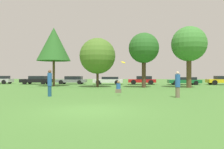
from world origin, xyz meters
TOP-DOWN VIEW (x-y plane):
  - ground_plane at (0.00, 0.00)m, footprint 120.00×120.00m
  - person_thrower at (-3.87, 5.60)m, footprint 0.29×0.29m
  - person_catcher at (4.73, 5.51)m, footprint 0.33×0.33m
  - frisbee at (1.18, 5.71)m, footprint 0.32×0.29m
  - bystander_sitting at (0.68, 9.04)m, footprint 0.47×0.40m
  - tree_0 at (-8.01, 18.19)m, footprint 4.22×4.22m
  - tree_1 at (-2.21, 16.82)m, footprint 4.24×4.24m
  - tree_2 at (3.19, 16.25)m, footprint 3.45×3.45m
  - tree_3 at (8.26, 16.44)m, footprint 3.94×3.94m
  - parked_car_silver at (-18.80, 24.21)m, footprint 3.85×1.92m
  - parked_car_black at (-12.51, 23.52)m, footprint 4.58×1.99m
  - parked_car_grey at (-7.22, 24.29)m, footprint 4.54×1.95m
  - parked_car_white at (-1.54, 23.45)m, footprint 4.37×1.84m
  - parked_car_red at (3.47, 24.03)m, footprint 4.03×2.06m
  - parked_car_green at (9.50, 23.52)m, footprint 4.53×2.04m
  - parked_car_yellow at (14.69, 23.71)m, footprint 3.82×1.98m

SIDE VIEW (x-z plane):
  - ground_plane at x=0.00m, z-range 0.00..0.00m
  - bystander_sitting at x=0.68m, z-range -0.10..0.89m
  - parked_car_green at x=9.50m, z-range 0.04..1.14m
  - parked_car_white at x=-1.54m, z-range 0.05..1.19m
  - parked_car_grey at x=-7.22m, z-range 0.03..1.24m
  - parked_car_silver at x=-18.80m, z-range 0.03..1.29m
  - parked_car_black at x=-12.51m, z-range 0.04..1.29m
  - parked_car_red at x=3.47m, z-range 0.05..1.29m
  - parked_car_yellow at x=14.69m, z-range 0.04..1.31m
  - person_catcher at x=4.73m, z-range 0.01..1.72m
  - person_thrower at x=-3.87m, z-range 0.03..1.85m
  - frisbee at x=1.18m, z-range 2.22..2.42m
  - tree_1 at x=-2.21m, z-range 0.77..6.57m
  - tree_2 at x=3.19m, z-range 1.34..7.58m
  - tree_3 at x=8.26m, z-range 1.43..8.35m
  - tree_0 at x=-8.01m, z-range 1.60..9.04m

